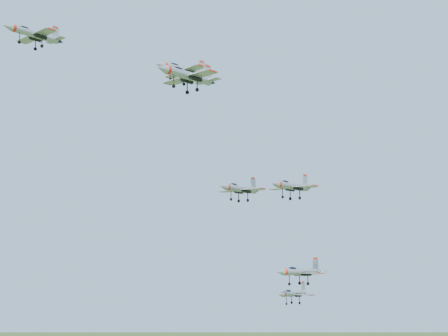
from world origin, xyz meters
TOP-DOWN VIEW (x-y plane):
  - jet_lead at (-21.08, 10.59)m, footprint 10.79×9.04m
  - jet_left_high at (1.42, 1.73)m, footprint 11.19×9.21m
  - jet_right_high at (-7.85, -13.20)m, footprint 11.18×9.34m
  - jet_left_low at (18.80, 7.93)m, footprint 11.92×10.07m
  - jet_right_low at (13.86, -11.16)m, footprint 10.45×8.75m
  - jet_trail at (22.69, -3.71)m, footprint 11.30×9.28m
  - jet_extra at (35.22, 10.98)m, footprint 10.67×9.00m

SIDE VIEW (x-z plane):
  - jet_extra at x=35.22m, z-range 113.18..116.05m
  - jet_trail at x=22.69m, z-range 117.99..121.02m
  - jet_right_low at x=13.86m, z-range 131.88..134.68m
  - jet_left_low at x=18.80m, z-range 133.18..136.40m
  - jet_right_high at x=-7.85m, z-range 145.62..148.61m
  - jet_left_high at x=1.42m, z-range 151.73..154.73m
  - jet_lead at x=-21.08m, z-range 155.61..158.50m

